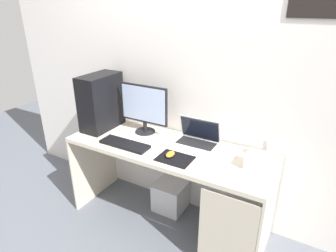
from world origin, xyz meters
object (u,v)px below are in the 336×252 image
Objects in this scene: monitor at (144,108)px; laptop at (197,139)px; speaker at (269,149)px; keyboard at (125,144)px; subwoofer at (171,196)px; mouse_left at (170,154)px; pc_tower at (101,102)px; projector at (260,162)px.

laptop is at bearing 2.13° from monitor.
monitor is 2.76× the size of speaker.
keyboard is 0.76m from subwoofer.
mouse_left reaches higher than keyboard.
pc_tower is 0.86m from mouse_left.
speaker is at bearing 26.45° from mouse_left.
projector is 2.08× the size of mouse_left.
pc_tower is 0.93m from laptop.
subwoofer is (-0.79, 0.15, -0.68)m from projector.
subwoofer is at bearing 169.28° from projector.
keyboard is (-1.06, -0.34, -0.07)m from speaker.
monitor reaches higher than projector.
mouse_left is (0.41, -0.27, -0.21)m from monitor.
pc_tower is at bearing -166.61° from monitor.
speaker is (0.56, 0.03, 0.04)m from laptop.
projector is at bearing -6.14° from monitor.
laptop is 3.65× the size of mouse_left.
monitor is 4.81× the size of mouse_left.
subwoofer is at bearing 118.28° from mouse_left.
projector reaches higher than subwoofer.
subwoofer is (-0.81, -0.01, -0.71)m from speaker.
keyboard is (-1.04, -0.18, -0.04)m from projector.
pc_tower is at bearing 179.32° from projector.
monitor is 1.67× the size of subwoofer.
projector reaches higher than keyboard.
projector reaches higher than mouse_left.
laptop is at bearing 73.46° from mouse_left.
laptop is at bearing 7.19° from pc_tower.
pc_tower is 1.47m from speaker.
pc_tower is at bearing -172.81° from laptop.
laptop is 1.27× the size of subwoofer.
projector is 0.65m from mouse_left.
projector is (1.04, -0.11, -0.18)m from monitor.
mouse_left is (0.41, 0.02, 0.01)m from keyboard.
monitor reaches higher than mouse_left.
keyboard is at bearing -170.10° from projector.
monitor reaches higher than speaker.
laptop is 0.30m from mouse_left.
laptop is 0.59m from keyboard.
subwoofer is at bearing 11.69° from pc_tower.
pc_tower is 0.41m from monitor.
speaker is at bearing 17.89° from keyboard.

